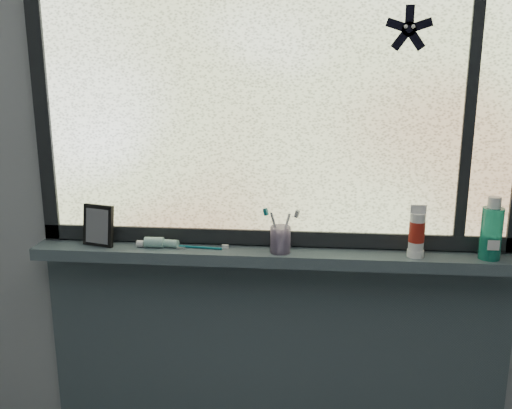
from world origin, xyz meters
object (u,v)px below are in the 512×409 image
object	(u,v)px
toothbrush_cup	(280,239)
mouthwash_bottle	(492,228)
cream_tube	(417,229)
vanity_mirror	(98,225)

from	to	relation	value
toothbrush_cup	mouthwash_bottle	bearing A→B (deg)	0.21
cream_tube	toothbrush_cup	bearing A→B (deg)	-179.83
mouthwash_bottle	cream_tube	bearing A→B (deg)	-179.71
vanity_mirror	mouthwash_bottle	xyz separation A→B (m)	(1.28, -0.01, 0.03)
mouthwash_bottle	cream_tube	xyz separation A→B (m)	(-0.23, -0.00, -0.01)
vanity_mirror	toothbrush_cup	bearing A→B (deg)	14.28
vanity_mirror	toothbrush_cup	distance (m)	0.62
toothbrush_cup	mouthwash_bottle	xyz separation A→B (m)	(0.66, 0.00, 0.06)
toothbrush_cup	vanity_mirror	bearing A→B (deg)	178.56
vanity_mirror	mouthwash_bottle	distance (m)	1.28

